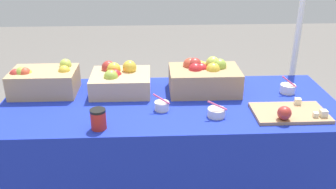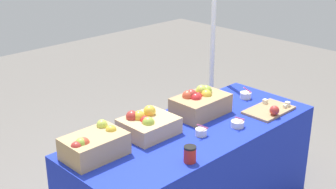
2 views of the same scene
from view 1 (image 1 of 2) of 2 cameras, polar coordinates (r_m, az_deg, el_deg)
The scene contains 10 objects.
table at distance 2.27m, azimuth 0.20°, elevation -9.62°, with size 1.90×0.76×0.74m, color #192DB7.
apple_crate_left at distance 2.29m, azimuth -18.66°, elevation 2.06°, with size 0.38×0.25×0.19m.
apple_crate_middle at distance 2.22m, azimuth -7.48°, elevation 2.19°, with size 0.35×0.30×0.18m.
apple_crate_right at distance 2.21m, azimuth 5.68°, elevation 2.72°, with size 0.41×0.27×0.20m.
cutting_board_front at distance 2.03m, azimuth 18.24°, elevation -2.67°, with size 0.38×0.24×0.09m.
sample_bowl_near at distance 1.94m, azimuth 7.48°, elevation -2.74°, with size 0.10×0.09×0.10m.
sample_bowl_mid at distance 2.31m, azimuth 18.00°, elevation 0.89°, with size 0.09×0.09×0.11m.
sample_bowl_far at distance 1.99m, azimuth -0.96°, elevation -1.73°, with size 0.09×0.08×0.10m.
coffee_cup at distance 1.82m, azimuth -10.70°, elevation -3.74°, with size 0.08×0.08×0.10m.
tent_pole at distance 2.85m, azimuth 19.54°, elevation 9.61°, with size 0.04×0.04×1.97m, color white.
Camera 1 is at (-0.10, -1.89, 1.62)m, focal length 39.49 mm.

